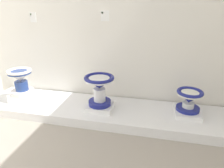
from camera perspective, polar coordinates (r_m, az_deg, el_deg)
display_platform at (r=2.83m, az=-2.95°, el=-7.65°), size 3.44×0.76×0.12m
plinth_block_leftmost at (r=3.21m, az=-23.81°, el=-3.38°), size 0.32×0.29×0.13m
antique_toilet_leftmost at (r=3.11m, az=-24.58°, el=1.41°), size 0.33×0.33×0.35m
plinth_block_pale_glazed at (r=2.74m, az=-3.46°, el=-6.44°), size 0.35×0.32×0.07m
antique_toilet_pale_glazed at (r=2.61m, az=-3.61°, el=-0.44°), size 0.39×0.39×0.40m
plinth_block_slender_white at (r=2.79m, az=20.54°, el=-7.40°), size 0.32×0.39×0.06m
antique_toilet_slender_white at (r=2.71m, az=21.08°, el=-3.73°), size 0.32×0.32×0.27m
info_placard_first at (r=3.32m, az=-21.51°, el=17.22°), size 0.10×0.01×0.14m
info_placard_second at (r=2.87m, az=-2.05°, el=18.80°), size 0.11×0.01×0.14m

